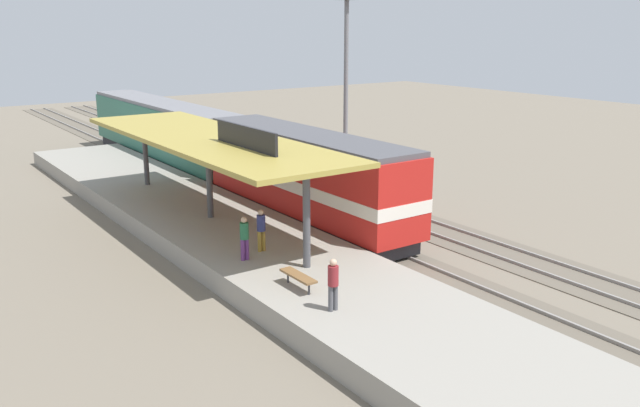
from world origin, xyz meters
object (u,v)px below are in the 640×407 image
(platform_bench, at_px, (298,276))
(passenger_carriage_single, at_px, (162,131))
(person_walking, at_px, (333,282))
(person_boarding, at_px, (261,228))
(light_mast, at_px, (346,44))
(locomotive, at_px, (305,177))
(person_waiting, at_px, (244,236))

(platform_bench, height_order, passenger_carriage_single, passenger_carriage_single)
(person_walking, bearing_deg, passenger_carriage_single, 77.99)
(passenger_carriage_single, distance_m, person_boarding, 23.01)
(passenger_carriage_single, bearing_deg, platform_bench, -102.76)
(platform_bench, xyz_separation_m, person_boarding, (0.93, 4.06, 0.51))
(light_mast, height_order, person_boarding, light_mast)
(locomotive, distance_m, person_walking, 12.25)
(person_walking, bearing_deg, light_mast, 51.85)
(locomotive, bearing_deg, passenger_carriage_single, 90.00)
(light_mast, bearing_deg, platform_bench, -131.57)
(platform_bench, height_order, locomotive, locomotive)
(platform_bench, distance_m, person_boarding, 4.19)
(light_mast, bearing_deg, person_waiting, -139.14)
(passenger_carriage_single, distance_m, person_walking, 29.26)
(passenger_carriage_single, xyz_separation_m, light_mast, (7.80, -10.93, 6.08))
(person_walking, bearing_deg, person_boarding, 80.66)
(locomotive, relative_size, person_walking, 8.44)
(locomotive, height_order, person_walking, locomotive)
(person_waiting, bearing_deg, light_mast, 40.86)
(locomotive, height_order, person_boarding, locomotive)
(person_waiting, bearing_deg, passenger_carriage_single, 75.10)
(platform_bench, relative_size, light_mast, 0.15)
(person_walking, relative_size, person_boarding, 1.00)
(platform_bench, xyz_separation_m, light_mast, (13.80, 15.56, 7.05))
(locomotive, height_order, person_waiting, locomotive)
(platform_bench, bearing_deg, person_boarding, 77.12)
(passenger_carriage_single, distance_m, light_mast, 14.74)
(person_waiting, bearing_deg, platform_bench, -88.23)
(locomotive, xyz_separation_m, person_walking, (-6.09, -10.61, -0.56))
(platform_bench, distance_m, passenger_carriage_single, 27.18)
(light_mast, height_order, person_waiting, light_mast)
(locomotive, bearing_deg, platform_bench, -125.24)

